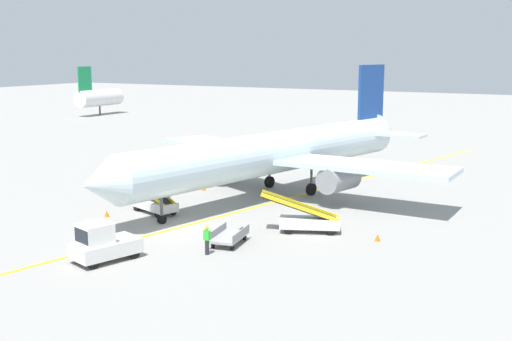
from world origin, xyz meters
TOP-DOWN VIEW (x-y plane):
  - ground_plane at (0.00, 0.00)m, footprint 300.00×300.00m
  - taxi_line_yellow at (1.04, 5.00)m, footprint 19.04×77.84m
  - airliner at (1.17, 12.25)m, footprint 27.93×34.97m
  - pushback_tug at (0.20, -7.24)m, footprint 2.89×4.00m
  - baggage_tug_near_wing at (-6.67, 6.12)m, footprint 2.64×1.83m
  - belt_loader_forward_hold at (7.68, 3.38)m, footprint 5.10×3.10m
  - belt_loader_aft_hold at (-3.98, 2.69)m, footprint 5.15×2.75m
  - baggage_cart_loaded at (4.65, -1.26)m, footprint 2.00×3.84m
  - ground_crew_marshaller at (4.58, -3.56)m, footprint 0.36×0.24m
  - safety_cone_nose_left at (-6.12, 0.19)m, footprint 0.36×0.36m
  - safety_cone_nose_right at (-12.35, 12.39)m, footprint 0.36×0.36m
  - safety_cone_wingtip_left at (-3.73, 17.69)m, footprint 0.36×0.36m
  - safety_cone_wingtip_right at (12.21, 3.58)m, footprint 0.36×0.36m
  - safety_cone_tail_area at (-4.85, 10.53)m, footprint 0.36×0.36m
  - distant_aircraft_far_left at (-56.98, 55.61)m, footprint 3.00×10.10m

SIDE VIEW (x-z plane):
  - ground_plane at x=0.00m, z-range 0.00..0.00m
  - taxi_line_yellow at x=1.04m, z-range 0.00..0.01m
  - safety_cone_nose_left at x=-6.12m, z-range 0.00..0.44m
  - safety_cone_nose_right at x=-12.35m, z-range 0.00..0.44m
  - safety_cone_wingtip_left at x=-3.73m, z-range 0.00..0.44m
  - safety_cone_wingtip_right at x=12.21m, z-range 0.00..0.44m
  - safety_cone_tail_area at x=-4.85m, z-range 0.00..0.44m
  - baggage_cart_loaded at x=4.65m, z-range 0.00..0.94m
  - belt_loader_forward_hold at x=7.68m, z-range -0.52..2.07m
  - belt_loader_aft_hold at x=-3.98m, z-range -0.52..2.07m
  - ground_crew_marshaller at x=4.58m, z-range 0.06..1.76m
  - baggage_tug_near_wing at x=-6.67m, z-range -0.12..1.98m
  - pushback_tug at x=0.20m, z-range -0.11..2.09m
  - distant_aircraft_far_left at x=-56.98m, z-range -1.18..7.62m
  - airliner at x=1.17m, z-range -1.63..8.47m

